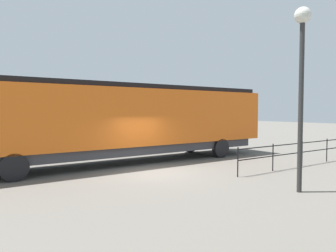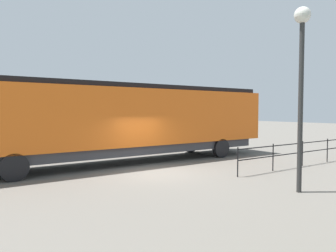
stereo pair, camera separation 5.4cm
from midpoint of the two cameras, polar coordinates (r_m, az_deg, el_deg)
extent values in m
plane|color=#666059|center=(14.06, -2.24, -8.46)|extent=(120.00, 120.00, 0.00)
cube|color=orange|center=(16.59, -7.93, 1.65)|extent=(3.18, 17.20, 2.84)
cube|color=black|center=(20.97, 10.27, 0.70)|extent=(3.05, 2.52, 1.99)
cube|color=black|center=(16.63, -7.97, 6.96)|extent=(2.86, 16.51, 0.24)
cube|color=#38383D|center=(16.71, -7.90, -4.00)|extent=(2.86, 15.83, 0.45)
cylinder|color=black|center=(20.92, 3.88, -3.23)|extent=(0.30, 1.10, 1.10)
cylinder|color=black|center=(18.77, 9.38, -3.95)|extent=(0.30, 1.10, 1.10)
cylinder|color=black|center=(16.51, -27.66, -5.17)|extent=(0.30, 1.10, 1.10)
cylinder|color=black|center=(13.69, -26.15, -6.72)|extent=(0.30, 1.10, 1.10)
cylinder|color=#2D2D2D|center=(11.41, 22.70, 3.14)|extent=(0.16, 0.16, 5.72)
sphere|color=silver|center=(11.83, 23.00, 17.92)|extent=(0.54, 0.54, 0.54)
cube|color=black|center=(17.97, 24.94, -2.58)|extent=(0.04, 11.47, 0.04)
cube|color=black|center=(18.01, 24.91, -4.04)|extent=(0.04, 11.47, 0.04)
cylinder|color=black|center=(13.43, 12.37, -6.37)|extent=(0.05, 0.05, 1.24)
cylinder|color=black|center=(15.17, 18.30, -5.39)|extent=(0.05, 0.05, 1.24)
cylinder|color=black|center=(17.05, 22.95, -4.58)|extent=(0.05, 0.05, 1.24)
cylinder|color=black|center=(19.01, 26.66, -3.91)|extent=(0.05, 0.05, 1.24)
camera|label=1|loc=(0.03, -90.11, -0.01)|focal=33.80mm
camera|label=2|loc=(0.03, 89.89, 0.01)|focal=33.80mm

